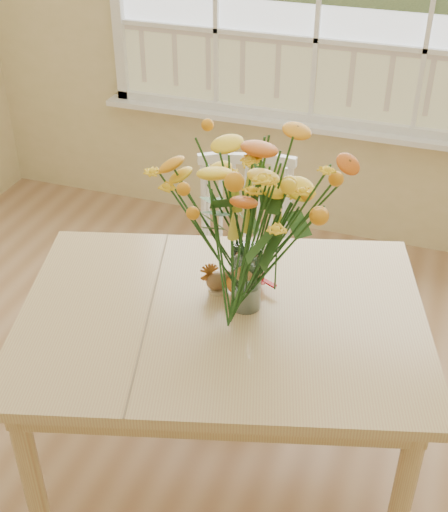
% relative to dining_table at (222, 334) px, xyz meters
% --- Properties ---
extents(dining_table, '(1.59, 1.32, 0.74)m').
position_rel_dining_table_xyz_m(dining_table, '(0.00, 0.00, 0.00)').
color(dining_table, tan).
rests_on(dining_table, floor).
extents(windsor_chair, '(0.50, 0.49, 0.90)m').
position_rel_dining_table_xyz_m(windsor_chair, '(-0.16, 0.75, -0.14)').
color(windsor_chair, white).
rests_on(windsor_chair, floor).
extents(flower_vase, '(0.48, 0.48, 0.57)m').
position_rel_dining_table_xyz_m(flower_vase, '(0.06, 0.07, 0.44)').
color(flower_vase, white).
rests_on(flower_vase, dining_table).
extents(pumpkin, '(0.11, 0.11, 0.09)m').
position_rel_dining_table_xyz_m(pumpkin, '(0.03, 0.13, 0.14)').
color(pumpkin, orange).
rests_on(pumpkin, dining_table).
extents(turkey_figurine, '(0.11, 0.10, 0.11)m').
position_rel_dining_table_xyz_m(turkey_figurine, '(-0.06, 0.12, 0.13)').
color(turkey_figurine, '#CCB78C').
rests_on(turkey_figurine, dining_table).
extents(dark_gourd, '(0.12, 0.08, 0.07)m').
position_rel_dining_table_xyz_m(dark_gourd, '(0.05, 0.19, 0.13)').
color(dark_gourd, '#38160F').
rests_on(dark_gourd, dining_table).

